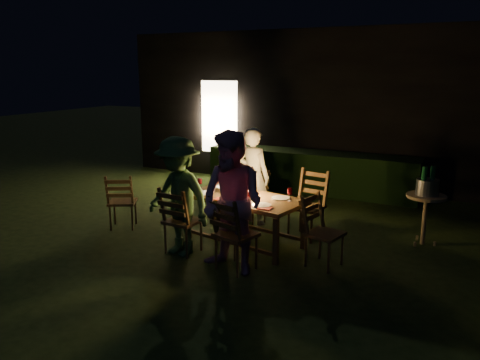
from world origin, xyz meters
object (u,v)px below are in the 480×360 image
at_px(lantern, 249,185).
at_px(bottle_bucket_a, 423,184).
at_px(person_house_side, 253,176).
at_px(chair_near_right, 235,247).
at_px(bottle_table, 230,184).
at_px(chair_spare, 123,211).
at_px(chair_end, 323,244).
at_px(chair_far_right, 307,217).
at_px(dining_table, 244,201).
at_px(chair_near_left, 182,232).
at_px(ice_bucket, 427,187).
at_px(person_opp_left, 178,197).
at_px(bottle_bucket_b, 432,183).
at_px(person_opp_right, 232,203).
at_px(side_table, 426,201).
at_px(chair_far_left, 251,207).

height_order(lantern, bottle_bucket_a, lantern).
xyz_separation_m(person_house_side, lantern, (0.33, -0.86, 0.08)).
xyz_separation_m(chair_near_right, bottle_table, (-0.52, 0.90, 0.53)).
relative_size(chair_spare, bottle_table, 3.20).
relative_size(chair_end, lantern, 2.63).
bearing_deg(chair_far_right, chair_near_right, 84.68).
relative_size(dining_table, chair_near_left, 1.87).
height_order(dining_table, ice_bucket, ice_bucket).
relative_size(chair_near_right, chair_end, 1.07).
height_order(chair_near_right, chair_far_right, chair_far_right).
bearing_deg(person_opp_left, chair_near_left, 86.96).
bearing_deg(chair_end, bottle_bucket_b, 155.36).
distance_m(dining_table, ice_bucket, 2.51).
bearing_deg(person_opp_left, dining_table, 61.24).
relative_size(person_opp_right, bottle_bucket_a, 5.36).
relative_size(dining_table, lantern, 5.10).
height_order(chair_near_right, bottle_table, chair_near_right).
relative_size(chair_near_right, bottle_bucket_a, 3.06).
bearing_deg(person_opp_left, chair_near_right, 3.17).
xyz_separation_m(chair_end, ice_bucket, (1.05, 1.33, 0.55)).
bearing_deg(side_table, chair_near_right, -135.82).
bearing_deg(bottle_table, chair_far_right, 31.94).
distance_m(person_opp_left, bottle_bucket_a, 3.32).
relative_size(person_house_side, bottle_bucket_b, 4.78).
xyz_separation_m(chair_end, bottle_bucket_b, (1.10, 1.37, 0.60)).
bearing_deg(person_opp_right, chair_far_right, 86.42).
height_order(person_house_side, bottle_bucket_a, person_house_side).
bearing_deg(chair_far_right, lantern, 53.72).
relative_size(person_opp_left, bottle_bucket_a, 4.90).
xyz_separation_m(chair_far_right, chair_spare, (-2.67, -0.85, -0.03)).
distance_m(chair_spare, bottle_bucket_b, 4.52).
bearing_deg(side_table, lantern, -154.71).
relative_size(dining_table, chair_far_left, 2.00).
distance_m(chair_far_right, chair_end, 1.03).
relative_size(person_opp_right, ice_bucket, 5.72).
xyz_separation_m(chair_far_right, person_house_side, (-0.97, 0.26, 0.46)).
bearing_deg(dining_table, chair_far_left, 120.33).
bearing_deg(chair_spare, person_opp_left, -48.84).
relative_size(chair_far_left, bottle_bucket_a, 2.79).
bearing_deg(person_opp_left, chair_far_right, 57.86).
bearing_deg(lantern, person_opp_right, -77.33).
relative_size(chair_near_right, ice_bucket, 3.27).
bearing_deg(dining_table, bottle_bucket_b, 37.85).
xyz_separation_m(chair_far_right, side_table, (1.56, 0.44, 0.32)).
bearing_deg(chair_far_right, chair_far_left, -1.43).
bearing_deg(person_opp_right, chair_near_left, 176.78).
distance_m(chair_near_right, person_opp_left, 1.02).
bearing_deg(lantern, chair_far_left, 112.79).
relative_size(bottle_table, ice_bucket, 0.93).
distance_m(chair_near_left, chair_far_left, 1.54).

